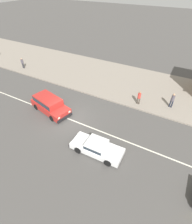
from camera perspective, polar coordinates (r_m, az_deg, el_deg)
name	(u,v)px	position (r m, az deg, el deg)	size (l,w,h in m)	color
ground_plane	(67,118)	(17.97, -9.43, -2.03)	(160.00, 160.00, 0.00)	#4C4947
lane_centre_stripe	(67,118)	(17.97, -9.43, -2.02)	(50.40, 0.14, 0.01)	silver
kerb_strip	(109,78)	(24.89, 4.26, 11.09)	(68.00, 10.00, 0.15)	gray
sedan_white_1	(97,147)	(14.40, 0.18, -11.34)	(4.42, 1.91, 1.06)	white
minivan_red_4	(49,104)	(18.89, -15.00, 2.62)	(4.92, 2.88, 1.56)	red
pedestrian_near_clock	(173,99)	(20.06, 23.72, 3.79)	(0.34, 0.34, 1.71)	#232838
pedestrian_mid_kerb	(139,97)	(19.48, 13.90, 4.83)	(0.34, 0.34, 1.58)	#4C4238
pedestrian_by_shop	(22,62)	(29.29, -22.93, 14.68)	(0.34, 0.34, 1.54)	#333338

